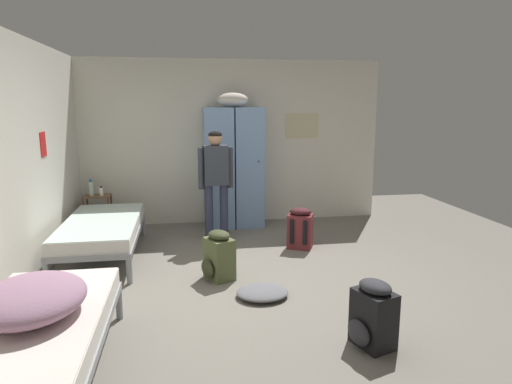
{
  "coord_description": "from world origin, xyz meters",
  "views": [
    {
      "loc": [
        -0.78,
        -4.54,
        1.91
      ],
      "look_at": [
        0.0,
        0.27,
        0.95
      ],
      "focal_mm": 31.62,
      "sensor_mm": 36.0,
      "label": 1
    }
  ],
  "objects_px": {
    "locker_bank": "(234,165)",
    "backpack_olive": "(218,256)",
    "shelf_unit": "(98,210)",
    "backpack_maroon": "(300,229)",
    "backpack_black": "(373,315)",
    "bed_left_front": "(34,334)",
    "bedding_heap": "(31,298)",
    "water_bottle": "(91,188)",
    "clothes_pile_grey": "(262,292)",
    "person_traveler": "(216,175)",
    "bed_left_rear": "(102,228)",
    "lotion_bottle": "(101,191)"
  },
  "relations": [
    {
      "from": "water_bottle",
      "to": "backpack_black",
      "type": "xyz_separation_m",
      "value": [
        2.8,
        -3.73,
        -0.42
      ]
    },
    {
      "from": "bedding_heap",
      "to": "bed_left_rear",
      "type": "bearing_deg",
      "value": 89.64
    },
    {
      "from": "clothes_pile_grey",
      "to": "water_bottle",
      "type": "bearing_deg",
      "value": 128.18
    },
    {
      "from": "locker_bank",
      "to": "water_bottle",
      "type": "distance_m",
      "value": 2.15
    },
    {
      "from": "clothes_pile_grey",
      "to": "person_traveler",
      "type": "bearing_deg",
      "value": 98.77
    },
    {
      "from": "water_bottle",
      "to": "backpack_olive",
      "type": "xyz_separation_m",
      "value": [
        1.71,
        -2.13,
        -0.42
      ]
    },
    {
      "from": "backpack_olive",
      "to": "backpack_black",
      "type": "bearing_deg",
      "value": -55.68
    },
    {
      "from": "locker_bank",
      "to": "water_bottle",
      "type": "relative_size",
      "value": 8.58
    },
    {
      "from": "water_bottle",
      "to": "clothes_pile_grey",
      "type": "height_order",
      "value": "water_bottle"
    },
    {
      "from": "backpack_maroon",
      "to": "bed_left_rear",
      "type": "bearing_deg",
      "value": 179.84
    },
    {
      "from": "bedding_heap",
      "to": "water_bottle",
      "type": "height_order",
      "value": "water_bottle"
    },
    {
      "from": "bed_left_rear",
      "to": "backpack_black",
      "type": "height_order",
      "value": "backpack_black"
    },
    {
      "from": "water_bottle",
      "to": "lotion_bottle",
      "type": "bearing_deg",
      "value": -21.8
    },
    {
      "from": "water_bottle",
      "to": "bed_left_rear",
      "type": "bearing_deg",
      "value": -74.55
    },
    {
      "from": "shelf_unit",
      "to": "backpack_maroon",
      "type": "xyz_separation_m",
      "value": [
        2.8,
        -1.18,
        -0.09
      ]
    },
    {
      "from": "bedding_heap",
      "to": "water_bottle",
      "type": "distance_m",
      "value": 3.8
    },
    {
      "from": "bed_left_front",
      "to": "bed_left_rear",
      "type": "xyz_separation_m",
      "value": [
        0.0,
        2.66,
        0.0
      ]
    },
    {
      "from": "lotion_bottle",
      "to": "clothes_pile_grey",
      "type": "relative_size",
      "value": 0.29
    },
    {
      "from": "locker_bank",
      "to": "backpack_olive",
      "type": "relative_size",
      "value": 3.76
    },
    {
      "from": "person_traveler",
      "to": "backpack_maroon",
      "type": "height_order",
      "value": "person_traveler"
    },
    {
      "from": "bedding_heap",
      "to": "locker_bank",
      "type": "bearing_deg",
      "value": 64.81
    },
    {
      "from": "shelf_unit",
      "to": "backpack_olive",
      "type": "xyz_separation_m",
      "value": [
        1.63,
        -2.11,
        -0.09
      ]
    },
    {
      "from": "backpack_olive",
      "to": "bed_left_rear",
      "type": "bearing_deg",
      "value": 145.93
    },
    {
      "from": "bed_left_front",
      "to": "backpack_olive",
      "type": "bearing_deg",
      "value": 51.35
    },
    {
      "from": "backpack_maroon",
      "to": "water_bottle",
      "type": "bearing_deg",
      "value": 157.33
    },
    {
      "from": "bedding_heap",
      "to": "person_traveler",
      "type": "relative_size",
      "value": 0.55
    },
    {
      "from": "bed_left_rear",
      "to": "lotion_bottle",
      "type": "bearing_deg",
      "value": 99.02
    },
    {
      "from": "bed_left_rear",
      "to": "backpack_black",
      "type": "distance_m",
      "value": 3.54
    },
    {
      "from": "shelf_unit",
      "to": "backpack_black",
      "type": "distance_m",
      "value": 4.6
    },
    {
      "from": "backpack_olive",
      "to": "clothes_pile_grey",
      "type": "xyz_separation_m",
      "value": [
        0.39,
        -0.55,
        -0.21
      ]
    },
    {
      "from": "bed_left_front",
      "to": "lotion_bottle",
      "type": "relative_size",
      "value": 12.67
    },
    {
      "from": "person_traveler",
      "to": "backpack_olive",
      "type": "xyz_separation_m",
      "value": [
        -0.09,
        -1.44,
        -0.67
      ]
    },
    {
      "from": "bed_left_rear",
      "to": "backpack_olive",
      "type": "bearing_deg",
      "value": -34.07
    },
    {
      "from": "backpack_olive",
      "to": "water_bottle",
      "type": "bearing_deg",
      "value": 128.78
    },
    {
      "from": "shelf_unit",
      "to": "backpack_black",
      "type": "height_order",
      "value": "shelf_unit"
    },
    {
      "from": "backpack_olive",
      "to": "bedding_heap",
      "type": "bearing_deg",
      "value": -130.0
    },
    {
      "from": "bed_left_rear",
      "to": "backpack_olive",
      "type": "xyz_separation_m",
      "value": [
        1.38,
        -0.93,
        -0.12
      ]
    },
    {
      "from": "bedding_heap",
      "to": "clothes_pile_grey",
      "type": "height_order",
      "value": "bedding_heap"
    },
    {
      "from": "person_traveler",
      "to": "lotion_bottle",
      "type": "height_order",
      "value": "person_traveler"
    },
    {
      "from": "bedding_heap",
      "to": "backpack_maroon",
      "type": "bearing_deg",
      "value": 45.27
    },
    {
      "from": "backpack_olive",
      "to": "clothes_pile_grey",
      "type": "distance_m",
      "value": 0.71
    },
    {
      "from": "bed_left_front",
      "to": "backpack_black",
      "type": "xyz_separation_m",
      "value": [
        2.47,
        0.12,
        -0.12
      ]
    },
    {
      "from": "bed_left_front",
      "to": "bedding_heap",
      "type": "bearing_deg",
      "value": 104.74
    },
    {
      "from": "person_traveler",
      "to": "lotion_bottle",
      "type": "bearing_deg",
      "value": 159.08
    },
    {
      "from": "backpack_olive",
      "to": "backpack_maroon",
      "type": "relative_size",
      "value": 1.0
    },
    {
      "from": "backpack_black",
      "to": "locker_bank",
      "type": "bearing_deg",
      "value": 100.11
    },
    {
      "from": "backpack_maroon",
      "to": "shelf_unit",
      "type": "bearing_deg",
      "value": 157.1
    },
    {
      "from": "shelf_unit",
      "to": "backpack_maroon",
      "type": "distance_m",
      "value": 3.04
    },
    {
      "from": "locker_bank",
      "to": "bed_left_rear",
      "type": "distance_m",
      "value": 2.27
    },
    {
      "from": "locker_bank",
      "to": "backpack_olive",
      "type": "xyz_separation_m",
      "value": [
        -0.42,
        -2.19,
        -0.71
      ]
    }
  ]
}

